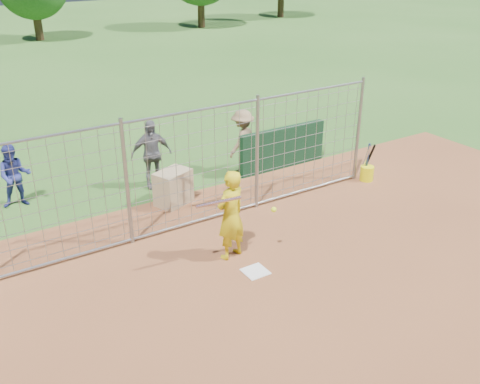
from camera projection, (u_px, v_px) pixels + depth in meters
ground at (249, 267)px, 9.94m from camera, size 100.00×100.00×0.00m
infield_dirt at (364, 364)px, 7.64m from camera, size 18.00×18.00×0.00m
home_plate at (255, 272)px, 9.78m from camera, size 0.43×0.43×0.02m
dugout_wall at (282, 148)px, 14.10m from camera, size 2.60×0.20×1.10m
batter at (231, 215)px, 9.91m from camera, size 0.73×0.57×1.78m
bystander_a at (15, 176)px, 11.94m from camera, size 0.82×0.70×1.47m
bystander_b at (151, 154)px, 12.84m from camera, size 1.05×0.56×1.71m
bystander_c at (243, 141)px, 13.80m from camera, size 1.22×1.02×1.64m
equipment_bin at (173, 188)px, 12.19m from camera, size 0.95×0.81×0.80m
equipment_in_play at (233, 204)px, 9.53m from camera, size 1.55×0.32×0.45m
bucket_with_bats at (367, 171)px, 13.45m from camera, size 0.34×0.38×0.98m
backstop_fence at (196, 169)px, 10.93m from camera, size 9.08×0.08×2.60m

